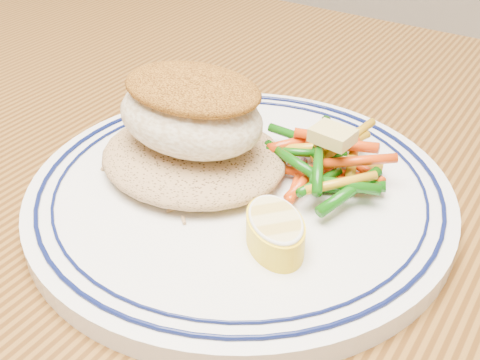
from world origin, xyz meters
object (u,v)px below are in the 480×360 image
object	(u,v)px
plate	(240,192)
rice_pilaf	(193,153)
fish_fillet	(191,109)
lemon_wedge	(275,230)
dining_table	(185,314)
vegetable_pile	(329,160)

from	to	relation	value
plate	rice_pilaf	distance (m)	0.04
fish_fillet	lemon_wedge	xyz separation A→B (m)	(0.09, -0.04, -0.04)
rice_pilaf	dining_table	bearing A→B (deg)	-73.01
lemon_wedge	fish_fillet	bearing A→B (deg)	155.02
lemon_wedge	rice_pilaf	bearing A→B (deg)	155.39
dining_table	fish_fillet	world-z (taller)	fish_fillet
rice_pilaf	vegetable_pile	world-z (taller)	vegetable_pile
plate	vegetable_pile	distance (m)	0.07
rice_pilaf	vegetable_pile	distance (m)	0.10
rice_pilaf	fish_fillet	world-z (taller)	fish_fillet
plate	vegetable_pile	world-z (taller)	vegetable_pile
dining_table	lemon_wedge	xyz separation A→B (m)	(0.08, -0.01, 0.12)
fish_fillet	rice_pilaf	bearing A→B (deg)	-46.73
dining_table	lemon_wedge	world-z (taller)	lemon_wedge
rice_pilaf	lemon_wedge	bearing A→B (deg)	-24.61
dining_table	vegetable_pile	bearing A→B (deg)	46.26
rice_pilaf	lemon_wedge	size ratio (longest dim) A/B	1.97
dining_table	rice_pilaf	xyz separation A→B (m)	(-0.01, 0.03, 0.12)
plate	fish_fillet	world-z (taller)	fish_fillet
plate	lemon_wedge	bearing A→B (deg)	-38.85
vegetable_pile	lemon_wedge	xyz separation A→B (m)	(0.01, -0.08, -0.00)
fish_fillet	vegetable_pile	xyz separation A→B (m)	(0.09, 0.04, -0.03)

